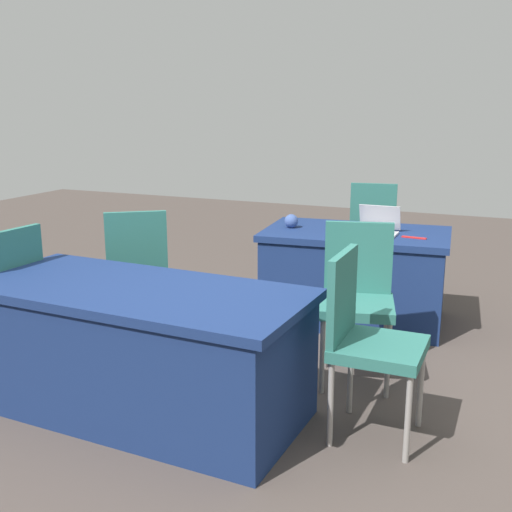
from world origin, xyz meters
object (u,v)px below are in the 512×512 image
chair_by_pillar (3,292)px  laptop_silver (377,228)px  chair_tucked_right (137,265)px  yarn_ball (291,221)px  scissors_red (414,238)px  table_mid_left (139,350)px  table_foreground (355,275)px  chair_tucked_left (366,333)px  chair_back_row (373,225)px  chair_aisle (357,291)px

chair_by_pillar → laptop_silver: chair_by_pillar is taller
chair_tucked_right → yarn_ball: (-0.82, -0.96, 0.22)m
laptop_silver → scissors_red: bearing=168.6°
table_mid_left → scissors_red: (-1.16, -1.87, 0.36)m
yarn_ball → scissors_red: bearing=179.2°
table_mid_left → chair_tucked_right: size_ratio=1.97×
chair_by_pillar → laptop_silver: 2.66m
scissors_red → table_foreground: bearing=173.6°
chair_tucked_left → table_foreground: bearing=-163.9°
table_foreground → chair_tucked_right: chair_tucked_right is taller
table_mid_left → yarn_ball: bearing=-96.0°
chair_tucked_right → chair_by_pillar: 0.94m
chair_back_row → scissors_red: 1.34m
chair_tucked_right → table_mid_left: bearing=-91.6°
table_foreground → chair_back_row: bearing=-84.1°
table_foreground → chair_tucked_left: size_ratio=1.54×
table_foreground → table_mid_left: size_ratio=0.78×
chair_back_row → chair_by_pillar: bearing=-127.8°
chair_by_pillar → laptop_silver: bearing=-42.5°
chair_tucked_right → chair_by_pillar: (0.43, 0.83, -0.01)m
chair_aisle → yarn_ball: size_ratio=8.92×
chair_tucked_left → chair_aisle: 0.70m
chair_aisle → chair_back_row: same height
chair_by_pillar → yarn_ball: 2.20m
chair_tucked_right → chair_back_row: (-1.21, -2.15, 0.00)m
table_mid_left → chair_back_row: (-0.59, -3.07, 0.20)m
yarn_ball → chair_tucked_left: bearing=121.4°
chair_tucked_left → scissors_red: size_ratio=5.35×
table_mid_left → chair_aisle: 1.35m
chair_by_pillar → scissors_red: 2.84m
table_mid_left → chair_aisle: (-0.99, -0.90, 0.20)m
table_foreground → scissors_red: (-0.46, 0.10, 0.36)m
table_foreground → chair_tucked_right: size_ratio=1.53×
table_mid_left → chair_tucked_left: chair_tucked_left is taller
chair_tucked_left → chair_back_row: size_ratio=0.99×
chair_tucked_left → scissors_red: chair_tucked_left is taller
chair_aisle → yarn_ball: 1.27m
table_mid_left → chair_back_row: chair_back_row is taller
table_mid_left → chair_tucked_left: size_ratio=1.98×
chair_tucked_left → yarn_ball: (1.00, -1.64, 0.22)m
table_mid_left → laptop_silver: laptop_silver is taller
chair_back_row → yarn_ball: chair_back_row is taller
table_foreground → chair_aisle: 1.11m
chair_tucked_left → laptop_silver: bearing=-168.8°
chair_back_row → scissors_red: bearing=-73.7°
table_foreground → chair_tucked_left: (-0.50, 1.72, 0.19)m
chair_back_row → chair_aisle: bearing=-88.7°
yarn_ball → scissors_red: yarn_ball is taller
chair_by_pillar → chair_back_row: chair_back_row is taller
chair_by_pillar → table_mid_left: bearing=-91.0°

